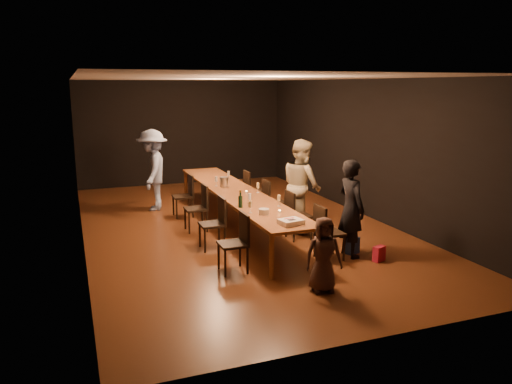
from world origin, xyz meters
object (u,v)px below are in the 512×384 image
object	(u,v)px
chair_left_2	(196,208)
woman_tan	(302,185)
plate_stack	(264,212)
man_blue	(153,170)
chair_left_3	(183,196)
champagne_bottle	(240,199)
chair_left_0	(233,243)
chair_right_0	(330,232)
woman_birthday	(351,208)
chair_right_2	(274,201)
ice_bucket	(224,182)
chair_left_1	(212,223)
birthday_cake	(291,222)
child	(324,254)
table	(236,193)
chair_right_1	(299,215)
chair_right_3	(255,190)

from	to	relation	value
chair_left_2	woman_tan	world-z (taller)	woman_tan
plate_stack	man_blue	bearing A→B (deg)	106.58
woman_tan	chair_left_3	bearing A→B (deg)	45.21
chair_left_3	champagne_bottle	distance (m)	2.63
chair_left_0	man_blue	bearing A→B (deg)	6.40
chair_right_0	woman_birthday	world-z (taller)	woman_birthday
chair_right_2	ice_bucket	size ratio (longest dim) A/B	4.56
chair_left_1	birthday_cake	size ratio (longest dim) A/B	2.38
chair_left_0	plate_stack	bearing A→B (deg)	-57.27
chair_left_0	chair_left_3	distance (m)	3.60
man_blue	chair_right_2	bearing A→B (deg)	63.14
man_blue	chair_left_2	bearing A→B (deg)	29.82
champagne_bottle	chair_right_0	bearing A→B (deg)	-40.88
child	champagne_bottle	distance (m)	2.29
woman_birthday	birthday_cake	bearing A→B (deg)	97.89
woman_birthday	chair_left_1	bearing A→B (deg)	56.23
chair_right_2	child	bearing A→B (deg)	-11.64
chair_left_2	birthday_cake	distance (m)	2.81
table	birthday_cake	world-z (taller)	birthday_cake
plate_stack	table	bearing A→B (deg)	85.41
chair_left_1	champagne_bottle	bearing A→B (deg)	-107.05
birthday_cake	chair_right_0	bearing A→B (deg)	7.17
chair_left_1	birthday_cake	xyz separation A→B (m)	(0.87, -1.45, 0.33)
chair_left_2	child	xyz separation A→B (m)	(0.97, -3.55, 0.08)
chair_right_0	birthday_cake	distance (m)	0.93
chair_right_0	child	distance (m)	1.37
table	chair_right_0	size ratio (longest dim) A/B	6.45
woman_tan	champagne_bottle	xyz separation A→B (m)	(-1.51, -0.67, -0.01)
chair_right_1	plate_stack	bearing A→B (deg)	-53.16
chair_left_3	birthday_cake	world-z (taller)	chair_left_3
champagne_bottle	ice_bucket	distance (m)	1.90
table	chair_right_2	world-z (taller)	chair_right_2
chair_right_2	chair_left_0	distance (m)	2.94
table	champagne_bottle	bearing A→B (deg)	-105.10
table	ice_bucket	size ratio (longest dim) A/B	29.41
chair_right_2	plate_stack	bearing A→B (deg)	-27.26
chair_right_2	plate_stack	xyz separation A→B (m)	(-1.01, -1.95, 0.33)
chair_right_3	woman_birthday	distance (m)	3.63
birthday_cake	child	bearing A→B (deg)	-93.50
chair_right_3	ice_bucket	world-z (taller)	ice_bucket
chair_right_0	chair_left_3	bearing A→B (deg)	-154.72
chair_right_3	plate_stack	size ratio (longest dim) A/B	5.23
birthday_cake	ice_bucket	bearing A→B (deg)	82.14
table	chair_left_0	world-z (taller)	chair_left_0
table	man_blue	xyz separation A→B (m)	(-1.35, 2.05, 0.24)
man_blue	birthday_cake	xyz separation A→B (m)	(1.37, -4.70, -0.15)
chair_left_2	champagne_bottle	bearing A→B (deg)	-160.19
chair_left_0	table	bearing A→B (deg)	-19.50
plate_stack	chair_right_0	bearing A→B (deg)	-23.86
chair_left_2	woman_tan	xyz separation A→B (m)	(2.00, -0.68, 0.45)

